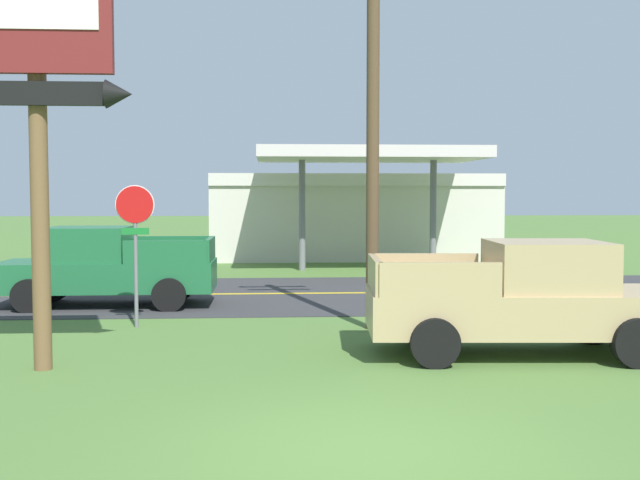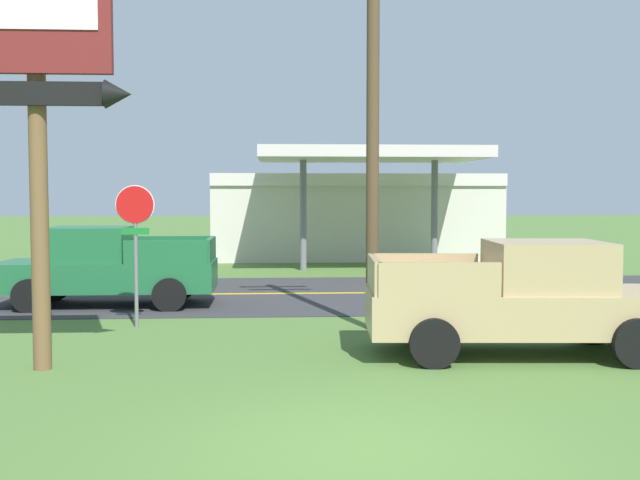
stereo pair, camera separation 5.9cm
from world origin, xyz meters
The scene contains 9 objects.
ground_plane centered at (0.00, 0.00, 0.00)m, with size 180.00×180.00×0.00m, color #4C7033.
road_asphalt centered at (0.00, 13.00, 0.01)m, with size 140.00×8.00×0.02m, color #333335.
road_centre_line centered at (0.00, 13.00, 0.02)m, with size 126.00×0.20×0.01m, color gold.
motel_sign centered at (-4.56, 4.04, 4.66)m, with size 2.69×0.54×6.81m.
stop_sign centered at (-3.82, 7.93, 2.03)m, with size 0.80×0.08×2.95m.
utility_pole centered at (1.04, 7.47, 4.80)m, with size 1.96×0.26×8.99m.
gas_station centered at (2.49, 25.26, 1.94)m, with size 12.00×11.50×4.40m.
pickup_tan_parked_on_lawn centered at (3.31, 4.77, 0.96)m, with size 5.31×2.49×1.96m.
pickup_green_on_road centered at (-5.10, 11.00, 0.96)m, with size 5.20×2.24×1.96m.
Camera 1 is at (-1.02, -8.00, 2.76)m, focal length 42.92 mm.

